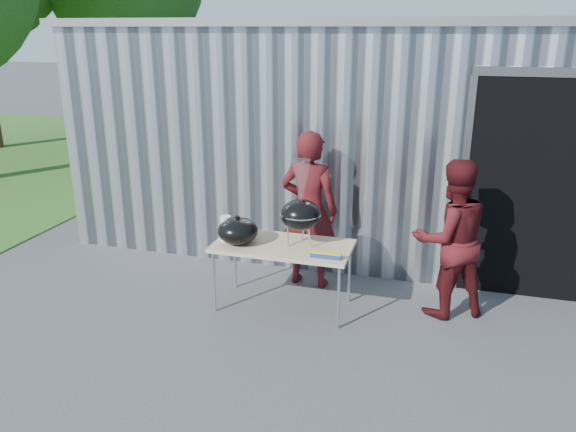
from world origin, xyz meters
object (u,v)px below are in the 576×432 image
(kettle_grill, at_px, (301,208))
(person_bystander, at_px, (450,239))
(person_cook, at_px, (309,210))
(folding_table, at_px, (283,248))

(kettle_grill, relative_size, person_bystander, 0.54)
(person_cook, distance_m, person_bystander, 1.65)
(folding_table, bearing_deg, person_cook, 79.53)
(kettle_grill, relative_size, person_cook, 0.50)
(folding_table, distance_m, kettle_grill, 0.50)
(folding_table, height_order, person_cook, person_cook)
(folding_table, xyz_separation_m, person_cook, (0.12, 0.68, 0.24))
(folding_table, xyz_separation_m, person_bystander, (1.75, 0.36, 0.15))
(folding_table, distance_m, person_bystander, 1.79)
(kettle_grill, height_order, person_bystander, person_bystander)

